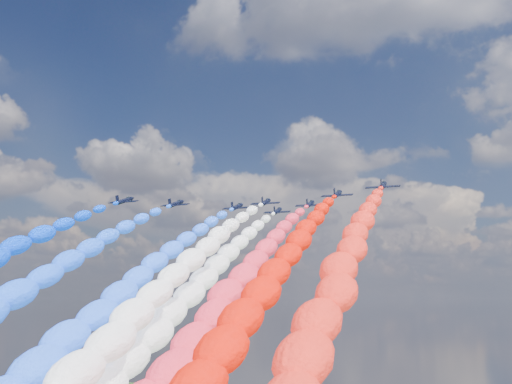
% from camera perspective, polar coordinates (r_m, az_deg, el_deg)
% --- Properties ---
extents(jet_0, '(8.31, 11.19, 5.56)m').
position_cam_1_polar(jet_0, '(165.43, -12.56, -0.82)').
color(jet_0, black).
extents(jet_1, '(8.06, 11.01, 5.56)m').
position_cam_1_polar(jet_1, '(168.27, -7.73, -1.13)').
color(jet_1, black).
extents(trail_1, '(6.81, 100.66, 49.24)m').
position_cam_1_polar(trail_1, '(122.60, -18.82, -7.95)').
color(trail_1, blue).
extents(jet_2, '(8.09, 11.03, 5.56)m').
position_cam_1_polar(jet_2, '(172.56, -1.86, -1.44)').
color(jet_2, black).
extents(trail_2, '(6.81, 100.66, 49.24)m').
position_cam_1_polar(trail_2, '(123.96, -10.39, -8.35)').
color(trail_2, blue).
extents(jet_3, '(8.74, 11.49, 5.56)m').
position_cam_1_polar(jet_3, '(163.93, 0.95, -0.98)').
color(jet_3, black).
extents(trail_3, '(6.81, 100.66, 49.24)m').
position_cam_1_polar(trail_3, '(114.15, -7.03, -8.29)').
color(trail_3, white).
extents(jet_4, '(8.64, 11.42, 5.56)m').
position_cam_1_polar(jet_4, '(180.75, 2.08, -1.84)').
color(jet_4, black).
extents(trail_4, '(6.81, 100.66, 49.24)m').
position_cam_1_polar(trail_4, '(130.60, -4.43, -8.57)').
color(trail_4, white).
extents(jet_5, '(8.33, 11.21, 5.56)m').
position_cam_1_polar(jet_5, '(167.92, 5.22, -1.16)').
color(jet_5, black).
extents(trail_5, '(6.81, 100.66, 49.24)m').
position_cam_1_polar(trail_5, '(116.67, -0.61, -8.40)').
color(trail_5, '#F32943').
extents(jet_6, '(8.08, 11.02, 5.56)m').
position_cam_1_polar(jet_6, '(152.74, 7.85, -0.20)').
color(jet_6, black).
extents(trail_6, '(6.81, 100.66, 49.24)m').
position_cam_1_polar(trail_6, '(100.63, 2.49, -8.11)').
color(trail_6, red).
extents(jet_7, '(8.14, 11.07, 5.56)m').
position_cam_1_polar(jet_7, '(142.97, 12.14, 0.62)').
color(jet_7, black).
extents(trail_7, '(6.81, 100.66, 49.24)m').
position_cam_1_polar(trail_7, '(89.84, 8.75, -7.75)').
color(trail_7, red).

